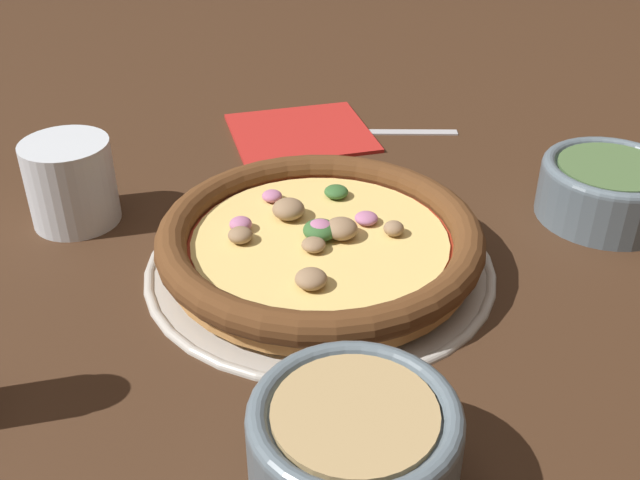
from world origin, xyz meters
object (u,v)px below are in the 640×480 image
Objects in this scene: drinking_cup at (71,183)px; fork at (372,131)px; pizza_tray at (320,263)px; bowl_near at (345,445)px; bowl_far at (609,187)px; napkin at (302,131)px; pizza at (320,240)px.

fork is (-0.29, -0.16, -0.04)m from drinking_cup.
bowl_near reaches higher than pizza_tray.
pizza_tray is 1.69× the size of fork.
bowl_far is at bearing -167.17° from pizza_tray.
bowl_far is 1.59× the size of drinking_cup.
drinking_cup is at bearing -23.50° from pizza_tray.
napkin is at bearing -141.78° from drinking_cup.
drinking_cup is at bearing -56.65° from bowl_near.
napkin is at bearing -37.45° from bowl_far.
drinking_cup is (0.47, -0.03, 0.01)m from bowl_far.
fork is at bearing -100.02° from bowl_near.
drinking_cup reaches higher than pizza_tray.
pizza is at bearing 12.79° from bowl_far.
bowl_near reaches higher than pizza.
fork is at bearing -107.27° from pizza_tray.
napkin is 1.02× the size of fork.
drinking_cup is 0.46× the size of fork.
bowl_far reaches higher than napkin.
drinking_cup reaches higher than bowl_far.
pizza_tray and napkin have the same top height.
pizza_tray is 0.22m from bowl_near.
pizza_tray is at bearing 156.50° from drinking_cup.
pizza is at bearing -91.18° from bowl_near.
drinking_cup is at bearing -3.85° from bowl_far.
bowl_far reaches higher than pizza_tray.
napkin is 0.08m from fork.
pizza is 2.15× the size of bowl_far.
drinking_cup is at bearing 34.93° from fork.
napkin is (-0.00, -0.26, -0.02)m from pizza.
bowl_far reaches higher than pizza.
pizza is 0.23m from drinking_cup.
bowl_near is (0.00, 0.22, 0.01)m from pizza.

